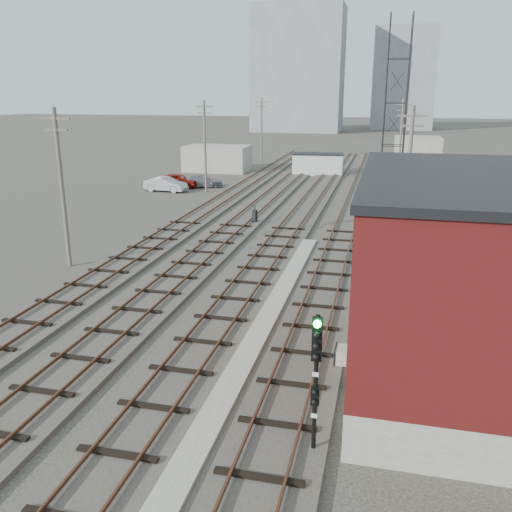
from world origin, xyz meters
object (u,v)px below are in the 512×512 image
(site_trailer, at_px, (318,164))
(car_grey, at_px, (202,181))
(switch_stand, at_px, (255,216))
(signal_mast, at_px, (316,374))
(car_red, at_px, (178,180))
(car_silver, at_px, (166,184))

(site_trailer, height_order, car_grey, site_trailer)
(site_trailer, xyz_separation_m, car_grey, (-10.80, -11.85, -0.68))
(switch_stand, height_order, site_trailer, site_trailer)
(signal_mast, height_order, site_trailer, signal_mast)
(site_trailer, bearing_deg, car_red, -141.15)
(signal_mast, bearing_deg, car_silver, 117.98)
(car_grey, bearing_deg, site_trailer, -60.09)
(signal_mast, relative_size, car_grey, 0.97)
(car_red, distance_m, car_silver, 2.48)
(site_trailer, bearing_deg, car_grey, -137.26)
(switch_stand, distance_m, car_silver, 16.96)
(car_silver, xyz_separation_m, car_grey, (2.77, 3.32, -0.10))
(switch_stand, relative_size, site_trailer, 0.20)
(signal_mast, relative_size, car_red, 0.95)
(signal_mast, bearing_deg, switch_stand, 107.04)
(signal_mast, bearing_deg, car_grey, 112.89)
(car_silver, bearing_deg, car_red, -0.77)
(signal_mast, relative_size, switch_stand, 3.24)
(car_red, xyz_separation_m, car_grey, (2.47, 0.86, -0.13))
(car_silver, distance_m, car_grey, 4.33)
(car_silver, relative_size, car_grey, 1.01)
(car_red, relative_size, car_silver, 1.01)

